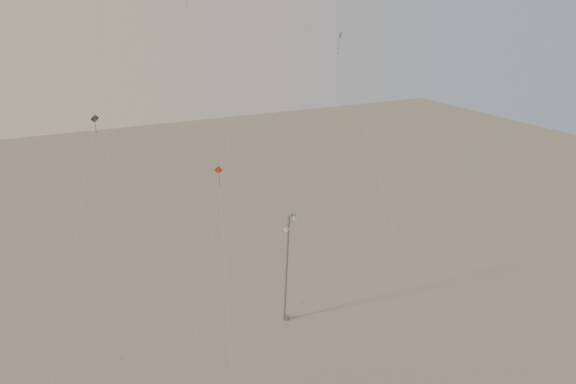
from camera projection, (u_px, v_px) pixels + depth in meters
name	position (u px, v px, depth m)	size (l,w,h in m)	color
ground	(309.00, 358.00, 33.09)	(160.00, 160.00, 0.00)	gray
street_lamp	(288.00, 266.00, 35.35)	(1.52, 0.99, 9.57)	gray
kite_1	(242.00, 66.00, 32.22)	(10.82, 11.11, 27.51)	#332C2A
kite_3	(222.00, 221.00, 30.44)	(2.64, 8.75, 13.86)	maroon
kite_4	(354.00, 87.00, 43.45)	(1.47, 12.46, 21.91)	#332C2A
kite_5	(204.00, 59.00, 40.59)	(5.29, 4.16, 26.09)	#A1501A
kite_6	(81.00, 203.00, 30.23)	(6.67, 13.70, 16.82)	#332C2A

